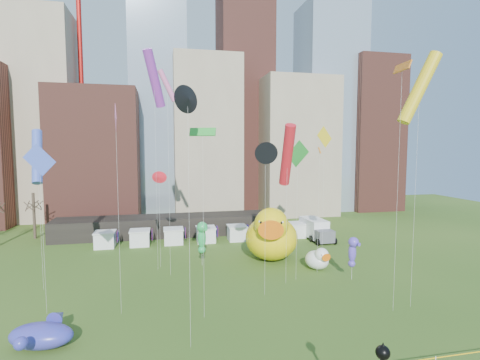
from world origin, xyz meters
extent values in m
cube|color=gray|center=(-30.00, 62.00, 21.00)|extent=(14.00, 12.00, 42.00)
cube|color=brown|center=(-18.00, 56.00, 13.00)|extent=(16.00, 14.00, 26.00)
cube|color=#8C9EB2|center=(-6.00, 64.00, 27.50)|extent=(12.00, 12.00, 55.00)
cube|color=gray|center=(4.00, 60.00, 17.00)|extent=(14.00, 14.00, 34.00)
cube|color=brown|center=(14.00, 66.00, 34.00)|extent=(12.00, 12.00, 68.00)
cube|color=gray|center=(24.00, 58.00, 15.00)|extent=(16.00, 14.00, 30.00)
cube|color=#8C9EB2|center=(34.00, 62.00, 24.00)|extent=(14.00, 12.00, 48.00)
cube|color=brown|center=(44.00, 60.00, 18.00)|extent=(12.00, 12.00, 36.00)
cylinder|color=red|center=(-22.00, 64.00, 38.00)|extent=(1.00, 1.00, 76.00)
cylinder|color=red|center=(30.00, 64.00, 38.00)|extent=(1.00, 1.00, 76.00)
cube|color=black|center=(-4.00, 42.00, 1.60)|extent=(38.00, 6.00, 3.20)
cube|color=white|center=(-14.00, 36.00, 1.10)|extent=(2.80, 2.80, 2.20)
cube|color=red|center=(-12.20, 36.00, 1.60)|extent=(0.08, 1.40, 1.60)
cube|color=white|center=(-9.00, 36.00, 1.10)|extent=(2.80, 2.80, 2.20)
cube|color=red|center=(-7.20, 36.00, 1.60)|extent=(0.08, 1.40, 1.60)
cube|color=white|center=(-4.00, 36.00, 1.10)|extent=(2.80, 2.80, 2.20)
cube|color=red|center=(-2.20, 36.00, 1.60)|extent=(0.08, 1.40, 1.60)
cube|color=white|center=(1.00, 36.00, 1.10)|extent=(2.80, 2.80, 2.20)
cube|color=red|center=(2.80, 36.00, 1.60)|extent=(0.08, 1.40, 1.60)
cube|color=white|center=(6.00, 36.00, 1.10)|extent=(2.80, 2.80, 2.20)
cube|color=red|center=(7.80, 36.00, 1.60)|extent=(0.08, 1.40, 1.60)
cube|color=white|center=(11.00, 36.00, 1.10)|extent=(2.80, 2.80, 2.20)
cube|color=red|center=(12.80, 36.00, 1.60)|extent=(0.08, 1.40, 1.60)
cube|color=white|center=(16.00, 36.00, 1.10)|extent=(2.80, 2.80, 2.20)
cube|color=red|center=(17.80, 36.00, 1.60)|extent=(0.08, 1.40, 1.60)
cylinder|color=#382B21|center=(-26.00, 44.00, 3.75)|extent=(0.44, 0.44, 7.50)
ellipsoid|color=yellow|center=(8.47, 25.42, 2.85)|extent=(9.07, 9.84, 5.70)
ellipsoid|color=yellow|center=(9.45, 28.42, 2.70)|extent=(2.25, 1.98, 2.31)
sphere|color=yellow|center=(7.68, 22.99, 5.15)|extent=(5.40, 5.40, 4.29)
cone|color=orange|center=(7.12, 21.26, 5.00)|extent=(2.84, 2.56, 2.36)
sphere|color=white|center=(6.19, 22.24, 5.72)|extent=(0.77, 0.77, 0.77)
sphere|color=white|center=(8.44, 21.51, 5.72)|extent=(0.77, 0.77, 0.77)
sphere|color=black|center=(6.08, 21.89, 5.72)|extent=(0.39, 0.39, 0.39)
sphere|color=black|center=(8.32, 21.16, 5.72)|extent=(0.39, 0.39, 0.39)
ellipsoid|color=white|center=(12.70, 20.41, 1.11)|extent=(3.21, 3.59, 2.22)
ellipsoid|color=white|center=(12.48, 21.62, 1.05)|extent=(0.83, 0.70, 0.90)
sphere|color=white|center=(12.88, 19.43, 2.01)|extent=(1.94, 1.94, 1.67)
cone|color=orange|center=(13.01, 18.73, 1.95)|extent=(1.04, 0.90, 0.92)
sphere|color=white|center=(12.51, 18.89, 2.23)|extent=(0.30, 0.30, 0.30)
sphere|color=white|center=(13.41, 19.06, 2.23)|extent=(0.30, 0.30, 0.30)
sphere|color=black|center=(12.53, 18.75, 2.23)|extent=(0.15, 0.15, 0.15)
sphere|color=black|center=(13.44, 18.92, 2.23)|extent=(0.15, 0.15, 0.15)
cylinder|color=silver|center=(-0.83, 24.66, 1.75)|extent=(0.03, 0.03, 3.51)
ellipsoid|color=green|center=(-0.83, 24.66, 3.51)|extent=(1.23, 1.11, 2.61)
sphere|color=green|center=(-0.83, 24.51, 4.91)|extent=(1.67, 1.67, 1.33)
cone|color=green|center=(-0.83, 23.91, 4.84)|extent=(0.70, 0.93, 0.47)
sphere|color=green|center=(-0.83, 24.71, 2.01)|extent=(0.93, 0.93, 0.93)
cylinder|color=silver|center=(15.03, 16.24, 1.55)|extent=(0.03, 0.03, 3.09)
ellipsoid|color=#5841C5|center=(15.03, 16.24, 3.09)|extent=(1.03, 0.92, 2.24)
sphere|color=#5841C5|center=(15.03, 16.09, 4.29)|extent=(1.39, 1.39, 1.14)
cone|color=#5841C5|center=(15.03, 15.58, 4.24)|extent=(0.57, 0.79, 0.40)
sphere|color=#5841C5|center=(15.03, 16.29, 1.81)|extent=(0.80, 0.80, 0.80)
ellipsoid|color=#44389A|center=(-14.44, 8.43, 0.91)|extent=(5.17, 3.54, 1.81)
cone|color=#44389A|center=(-13.86, 10.90, 1.18)|extent=(1.57, 1.70, 1.27)
sphere|color=#44389A|center=(-14.98, 6.13, 1.63)|extent=(0.91, 0.91, 0.91)
sphere|color=black|center=(3.88, -6.00, 5.66)|extent=(0.64, 0.64, 0.64)
cone|color=black|center=(3.88, -6.00, 6.00)|extent=(0.23, 0.23, 0.28)
cube|color=white|center=(18.53, 34.63, 1.78)|extent=(2.99, 5.85, 2.87)
cube|color=#595960|center=(18.68, 30.96, 1.21)|extent=(2.73, 2.17, 1.84)
cylinder|color=black|center=(17.18, 32.51, 0.52)|extent=(0.33, 1.05, 1.03)
cylinder|color=black|center=(20.05, 32.63, 0.52)|extent=(0.33, 1.05, 1.03)
cylinder|color=black|center=(17.02, 36.41, 0.52)|extent=(0.33, 1.05, 1.03)
cylinder|color=black|center=(19.89, 36.53, 0.52)|extent=(0.33, 1.05, 1.03)
cylinder|color=silver|center=(-5.92, 25.06, 5.58)|extent=(0.02, 0.02, 11.16)
cone|color=red|center=(-5.92, 25.06, 11.16)|extent=(1.28, 0.97, 1.43)
cylinder|color=silver|center=(-4.78, 22.03, 10.79)|extent=(0.02, 0.02, 21.59)
cylinder|color=pink|center=(-4.78, 22.03, 21.59)|extent=(2.10, 0.61, 3.58)
cylinder|color=silver|center=(-3.68, 6.15, 9.03)|extent=(0.02, 0.02, 18.06)
cone|color=black|center=(-3.68, 6.15, 18.06)|extent=(1.38, 1.70, 1.95)
cylinder|color=silver|center=(-2.16, 10.65, 8.01)|extent=(0.02, 0.02, 16.02)
cube|color=green|center=(-2.16, 10.65, 16.02)|extent=(2.20, 1.21, 0.70)
cylinder|color=silver|center=(16.81, 8.73, 9.97)|extent=(0.02, 0.02, 19.95)
cylinder|color=yellow|center=(16.81, 8.73, 19.95)|extent=(3.89, 1.58, 6.44)
cylinder|color=silver|center=(-17.81, 20.34, 6.92)|extent=(0.02, 0.02, 13.84)
cylinder|color=blue|center=(-17.81, 20.34, 13.84)|extent=(1.64, 3.42, 5.61)
cylinder|color=silver|center=(12.24, 19.24, 7.21)|extent=(0.02, 0.02, 14.43)
cube|color=orange|center=(12.24, 19.24, 14.43)|extent=(1.28, 2.33, 0.74)
cylinder|color=silver|center=(-6.22, 24.12, 11.35)|extent=(0.02, 0.02, 22.69)
cylinder|color=purple|center=(-6.22, 24.12, 22.69)|extent=(2.85, 3.86, 6.49)
cylinder|color=silver|center=(7.41, 16.63, 6.96)|extent=(0.02, 0.02, 13.92)
cylinder|color=red|center=(7.41, 16.63, 13.92)|extent=(1.57, 3.99, 6.63)
cylinder|color=silver|center=(-9.29, 12.84, 8.61)|extent=(0.02, 0.02, 17.22)
cube|color=pink|center=(-9.29, 12.84, 17.22)|extent=(0.42, 2.42, 2.45)
cylinder|color=silver|center=(4.33, 14.20, 7.10)|extent=(0.02, 0.02, 14.19)
cone|color=black|center=(4.33, 14.20, 14.19)|extent=(1.99, 1.28, 2.14)
cylinder|color=silver|center=(8.94, 17.58, 7.03)|extent=(0.02, 0.02, 14.07)
cube|color=green|center=(8.94, 17.58, 14.07)|extent=(1.59, 2.55, 2.98)
cylinder|color=silver|center=(15.41, 24.69, 8.07)|extent=(0.02, 0.02, 16.14)
cube|color=yellow|center=(15.41, 24.69, 16.14)|extent=(2.61, 1.15, 2.83)
cylinder|color=silver|center=(-15.78, 14.32, 6.84)|extent=(0.02, 0.02, 13.68)
cube|color=blue|center=(-15.78, 14.32, 13.68)|extent=(2.76, 0.51, 2.80)
cylinder|color=silver|center=(14.71, 8.34, 10.79)|extent=(0.02, 0.02, 21.57)
cube|color=orange|center=(14.71, 8.34, 21.57)|extent=(0.61, 2.42, 0.74)
camera|label=1|loc=(-5.49, -19.51, 14.64)|focal=27.00mm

